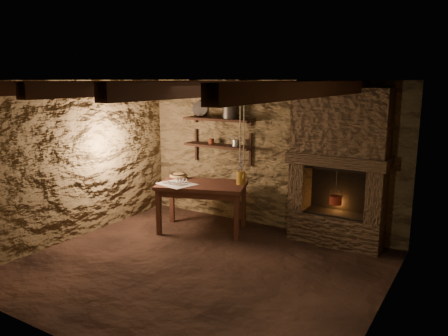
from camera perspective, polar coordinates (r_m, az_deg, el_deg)
The scene contains 25 objects.
floor at distance 5.85m, azimuth -3.38°, elevation -12.82°, with size 4.50×4.50×0.00m, color black.
back_wall at distance 7.16m, azimuth 5.70°, elevation 1.74°, with size 4.50×0.04×2.40m, color #473721.
front_wall at distance 4.06m, azimuth -20.07°, elevation -6.56°, with size 4.50×0.04×2.40m, color #473721.
left_wall at distance 6.98m, azimuth -18.82°, elevation 0.92°, with size 0.04×4.00×2.40m, color #473721.
right_wall at distance 4.60m, azimuth 20.18°, elevation -4.48°, with size 0.04×4.00×2.40m, color #473721.
ceiling at distance 5.33m, azimuth -3.69°, elevation 11.39°, with size 4.50×4.00×0.04m, color black.
beam_far_left at distance 6.32m, azimuth -15.05°, elevation 10.23°, with size 0.14×3.95×0.16m, color black.
beam_mid_left at distance 5.64m, azimuth -7.91°, elevation 10.40°, with size 0.14×3.95×0.16m, color black.
beam_mid_right at distance 5.06m, azimuth 1.03°, elevation 10.38°, with size 0.14×3.95×0.16m, color black.
beam_far_right at distance 4.63m, azimuth 11.91°, elevation 10.04°, with size 0.14×3.95×0.16m, color black.
shelf_lower at distance 7.42m, azimuth -0.75°, elevation 2.92°, with size 1.25×0.30×0.04m, color black.
shelf_upper at distance 7.36m, azimuth -0.76°, elevation 6.38°, with size 1.25×0.30×0.04m, color black.
hearth at distance 6.50m, azimuth 14.75°, elevation 0.65°, with size 1.43×0.51×2.30m.
work_table at distance 7.03m, azimuth -2.86°, elevation -4.90°, with size 1.56×1.21×0.79m.
linen_cloth at distance 6.92m, azimuth -6.14°, elevation -2.09°, with size 0.55×0.44×0.01m, color beige.
pewter_cutlery_row at distance 6.90m, azimuth -6.23°, elevation -2.04°, with size 0.46×0.18×0.01m, color gray, non-canonical shape.
drinking_glasses at distance 6.98m, azimuth -5.51°, elevation -1.62°, with size 0.18×0.05×0.07m, color silver, non-canonical shape.
stoneware_jug at distance 6.84m, azimuth 2.22°, elevation -0.44°, with size 0.18×0.18×0.48m.
wooden_bowl at distance 7.33m, azimuth -5.94°, elevation -1.04°, with size 0.31×0.31×0.11m, color olive.
iron_stockpot at distance 7.23m, azimuth 0.80°, elevation 7.18°, with size 0.25×0.25×0.18m, color #2D2A28.
tin_pan at distance 7.68m, azimuth -3.15°, elevation 7.74°, with size 0.27×0.27×0.04m, color #9F9F9A.
small_kettle at distance 7.23m, azimuth 1.57°, elevation 3.29°, with size 0.16×0.12×0.17m, color #9F9F9A, non-canonical shape.
rusty_tin at distance 7.48m, azimuth -1.66°, elevation 3.50°, with size 0.09×0.09×0.09m, color #552011.
red_pot at distance 6.57m, azimuth 14.37°, elevation -3.99°, with size 0.20×0.20×0.54m.
hanging_ropes at distance 6.22m, azimuth 2.37°, elevation 5.89°, with size 0.08×0.08×1.20m, color tan, non-canonical shape.
Camera 1 is at (3.07, -4.36, 2.41)m, focal length 35.00 mm.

